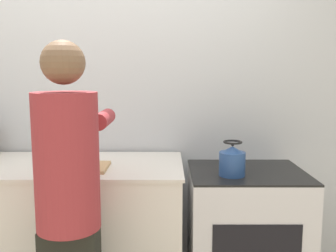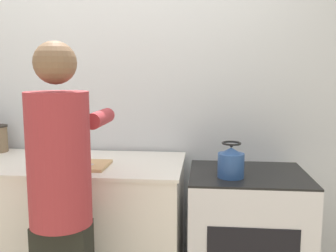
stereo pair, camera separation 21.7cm
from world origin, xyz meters
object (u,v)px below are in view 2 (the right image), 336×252
object	(u,v)px
cutting_board	(81,165)
knife	(77,163)
oven	(246,245)
kettle	(231,162)
person	(62,197)

from	to	relation	value
cutting_board	knife	world-z (taller)	knife
oven	kettle	world-z (taller)	kettle
oven	kettle	bearing A→B (deg)	-137.10
oven	kettle	xyz separation A→B (m)	(-0.11, -0.10, 0.54)
oven	cutting_board	bearing A→B (deg)	-175.53
person	knife	bearing A→B (deg)	99.38
knife	oven	bearing A→B (deg)	27.55
oven	knife	distance (m)	1.14
person	cutting_board	world-z (taller)	person
cutting_board	person	bearing A→B (deg)	-84.20
kettle	cutting_board	bearing A→B (deg)	178.31
oven	knife	world-z (taller)	knife
oven	cutting_board	xyz separation A→B (m)	(-0.99, -0.08, 0.50)
oven	cutting_board	world-z (taller)	cutting_board
person	knife	xyz separation A→B (m)	(-0.07, 0.44, 0.06)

